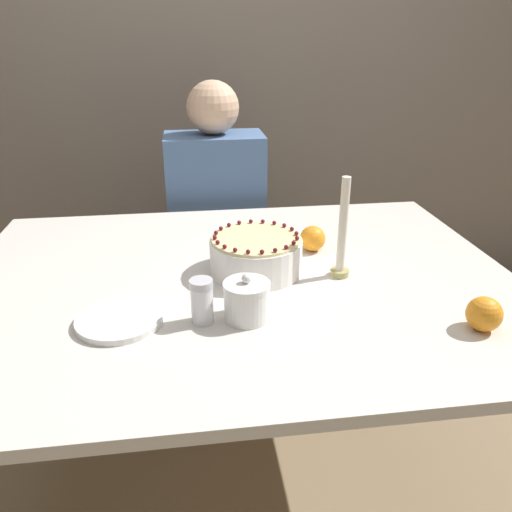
{
  "coord_description": "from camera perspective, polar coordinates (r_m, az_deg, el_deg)",
  "views": [
    {
      "loc": [
        -0.12,
        -1.24,
        1.4
      ],
      "look_at": [
        0.05,
        0.03,
        0.83
      ],
      "focal_mm": 35.0,
      "sensor_mm": 36.0,
      "label": 1
    }
  ],
  "objects": [
    {
      "name": "wall_behind",
      "position": [
        2.65,
        -5.52,
        21.83
      ],
      "size": [
        8.0,
        0.05,
        2.6
      ],
      "color": "slate",
      "rests_on": "ground_plane"
    },
    {
      "name": "ground_plane",
      "position": [
        1.88,
        -1.56,
        -24.16
      ],
      "size": [
        12.0,
        12.0,
        0.0
      ],
      "primitive_type": "plane",
      "color": "#8C7556"
    },
    {
      "name": "sugar_shaker",
      "position": [
        1.17,
        -6.19,
        -5.12
      ],
      "size": [
        0.05,
        0.05,
        0.11
      ],
      "color": "white",
      "rests_on": "dining_table"
    },
    {
      "name": "orange_fruit_1",
      "position": [
        1.25,
        24.62,
        -6.04
      ],
      "size": [
        0.08,
        0.08,
        0.08
      ],
      "color": "orange",
      "rests_on": "dining_table"
    },
    {
      "name": "dining_table",
      "position": [
        1.44,
        -1.86,
        -5.88
      ],
      "size": [
        1.54,
        1.16,
        0.78
      ],
      "color": "beige",
      "rests_on": "ground_plane"
    },
    {
      "name": "candle",
      "position": [
        1.38,
        9.82,
        2.14
      ],
      "size": [
        0.05,
        0.05,
        0.28
      ],
      "color": "tan",
      "rests_on": "dining_table"
    },
    {
      "name": "orange_fruit_0",
      "position": [
        1.56,
        6.49,
        2.0
      ],
      "size": [
        0.08,
        0.08,
        0.08
      ],
      "color": "orange",
      "rests_on": "dining_table"
    },
    {
      "name": "cake",
      "position": [
        1.4,
        -0.0,
        0.15
      ],
      "size": [
        0.26,
        0.26,
        0.12
      ],
      "color": "white",
      "rests_on": "dining_table"
    },
    {
      "name": "plate_stack",
      "position": [
        1.22,
        -15.32,
        -7.01
      ],
      "size": [
        0.2,
        0.2,
        0.02
      ],
      "color": "white",
      "rests_on": "dining_table"
    },
    {
      "name": "sugar_bowl",
      "position": [
        1.18,
        -1.06,
        -5.1
      ],
      "size": [
        0.11,
        0.11,
        0.12
      ],
      "color": "white",
      "rests_on": "dining_table"
    },
    {
      "name": "person_man_blue_shirt",
      "position": [
        2.2,
        -4.41,
        1.07
      ],
      "size": [
        0.4,
        0.34,
        1.24
      ],
      "rotation": [
        0.0,
        0.0,
        3.14
      ],
      "color": "#473D33",
      "rests_on": "ground_plane"
    }
  ]
}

